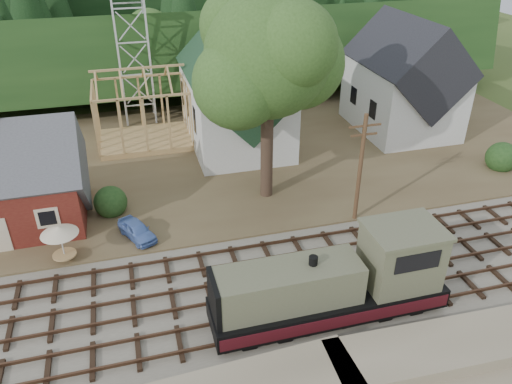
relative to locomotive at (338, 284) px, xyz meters
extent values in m
plane|color=#384C1E|center=(-2.07, 3.00, -2.17)|extent=(140.00, 140.00, 0.00)
cube|color=#726B5B|center=(-2.07, 3.00, -2.09)|extent=(64.00, 11.00, 0.16)
cube|color=brown|center=(-2.07, 21.00, -2.02)|extent=(64.00, 26.00, 0.30)
cube|color=#1E3F19|center=(-2.07, 45.00, -2.17)|extent=(70.00, 28.96, 12.74)
cube|color=black|center=(-2.07, 61.00, -2.17)|extent=(80.00, 20.00, 12.00)
cube|color=#581814|center=(-18.07, 14.00, 0.03)|extent=(10.00, 7.00, 3.80)
cube|color=silver|center=(-0.07, 23.00, 1.33)|extent=(8.00, 12.00, 6.40)
cube|color=#16321F|center=(-0.07, 23.00, 4.53)|extent=(8.40, 12.96, 8.40)
cube|color=silver|center=(-0.07, 17.00, 6.53)|extent=(2.40, 2.40, 4.00)
cone|color=#16321F|center=(-0.07, 17.00, 9.83)|extent=(5.37, 5.37, 2.60)
cube|color=silver|center=(15.93, 22.00, 1.33)|extent=(8.00, 10.00, 6.40)
cube|color=black|center=(15.93, 22.00, 4.53)|extent=(8.40, 10.80, 8.40)
cube|color=tan|center=(-8.07, 25.00, -1.62)|extent=(8.00, 6.00, 0.50)
cube|color=tan|center=(-8.07, 25.00, 5.03)|extent=(8.00, 0.18, 0.18)
cube|color=silver|center=(-9.47, 29.60, 4.13)|extent=(0.18, 0.18, 12.00)
cube|color=silver|center=(-6.67, 29.60, 4.13)|extent=(0.18, 0.18, 12.00)
cube|color=silver|center=(-9.47, 32.40, 4.13)|extent=(0.18, 0.18, 12.00)
cube|color=silver|center=(-6.67, 32.40, 4.13)|extent=(0.18, 0.18, 12.00)
cylinder|color=#38281E|center=(-0.07, 13.00, 2.13)|extent=(0.90, 0.90, 8.00)
sphere|color=#32521E|center=(-0.07, 13.00, 8.63)|extent=(8.40, 8.40, 8.40)
sphere|color=#32521E|center=(2.43, 14.00, 7.63)|extent=(6.40, 6.40, 6.40)
sphere|color=#32521E|center=(-2.27, 12.20, 7.13)|extent=(6.00, 6.00, 6.00)
cylinder|color=#4C331E|center=(4.93, 8.20, 1.83)|extent=(0.28, 0.28, 8.00)
cube|color=#4C331E|center=(4.93, 8.20, 5.03)|extent=(2.20, 0.12, 0.12)
cube|color=#4C331E|center=(4.93, 8.20, 4.43)|extent=(1.80, 0.12, 0.12)
cube|color=black|center=(-0.48, 0.00, -1.83)|extent=(12.33, 2.57, 0.36)
cube|color=black|center=(-0.48, 0.00, -1.10)|extent=(12.33, 2.98, 1.13)
cube|color=#595941|center=(-2.74, 0.00, 0.55)|extent=(7.40, 2.36, 2.16)
cube|color=#595941|center=(3.43, 0.00, 1.11)|extent=(3.70, 2.88, 3.29)
cube|color=#595941|center=(3.43, 0.00, 2.81)|extent=(3.90, 3.08, 0.21)
cube|color=black|center=(3.43, -1.46, 1.83)|extent=(2.47, 0.06, 1.03)
cube|color=#490F16|center=(-0.48, -1.51, -1.10)|extent=(12.33, 0.04, 0.72)
cube|color=#490F16|center=(-0.48, 1.51, -1.10)|extent=(12.33, 0.04, 0.72)
cylinder|color=black|center=(-1.50, 0.00, 1.73)|extent=(0.45, 0.45, 0.72)
imported|color=#5F83CC|center=(-9.80, 9.82, -1.30)|extent=(2.68, 3.61, 1.14)
imported|color=red|center=(18.46, 21.42, -1.21)|extent=(4.92, 2.59, 1.32)
cylinder|color=silver|center=(-14.24, 8.50, -0.76)|extent=(0.10, 0.10, 2.22)
cylinder|color=tan|center=(-14.24, 8.50, -1.42)|extent=(1.42, 1.42, 0.08)
cone|color=beige|center=(-14.24, 8.50, 0.35)|extent=(2.22, 2.22, 0.51)
camera|label=1|loc=(-9.42, -18.15, 17.08)|focal=35.00mm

